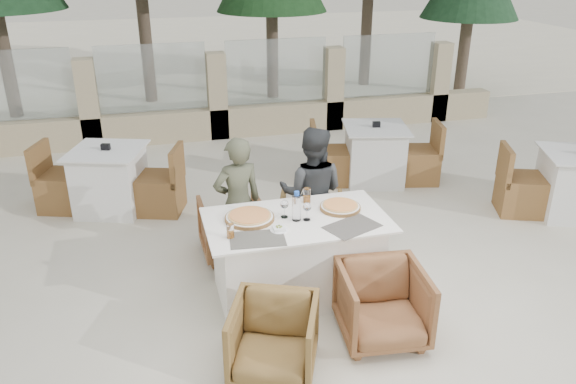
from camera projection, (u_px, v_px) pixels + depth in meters
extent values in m
plane|color=beige|center=(296.00, 294.00, 5.19)|extent=(80.00, 80.00, 0.00)
cube|color=#F9EFCC|center=(176.00, 48.00, 17.57)|extent=(30.00, 16.00, 0.01)
cube|color=#58554C|center=(257.00, 239.00, 4.56)|extent=(0.48, 0.35, 0.00)
cube|color=#554F49|center=(352.00, 226.00, 4.76)|extent=(0.53, 0.45, 0.00)
cylinder|color=#D84F1D|center=(250.00, 217.00, 4.87)|extent=(0.45, 0.45, 0.06)
cylinder|color=orange|center=(340.00, 207.00, 5.07)|extent=(0.44, 0.44, 0.05)
cylinder|color=#C2E0FF|center=(297.00, 206.00, 4.82)|extent=(0.10, 0.10, 0.27)
cylinder|color=orange|center=(230.00, 231.00, 4.56)|extent=(0.07, 0.07, 0.12)
cylinder|color=#C7701C|center=(307.00, 195.00, 5.18)|extent=(0.09, 0.09, 0.14)
imported|color=brown|center=(232.00, 227.00, 5.78)|extent=(0.64, 0.66, 0.59)
imported|color=olive|center=(311.00, 224.00, 5.84)|extent=(0.82, 0.84, 0.60)
imported|color=brown|center=(274.00, 339.00, 4.15)|extent=(0.82, 0.83, 0.58)
imported|color=brown|center=(382.00, 304.00, 4.51)|extent=(0.74, 0.76, 0.63)
imported|color=#4E513B|center=(238.00, 203.00, 5.44)|extent=(0.54, 0.40, 1.33)
imported|color=#343638|center=(312.00, 193.00, 5.60)|extent=(0.82, 0.75, 1.38)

